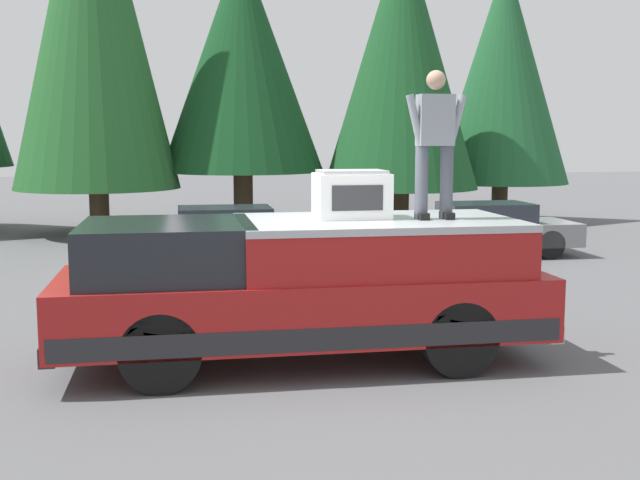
# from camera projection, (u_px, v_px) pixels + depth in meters

# --- Properties ---
(ground_plane) EXTENTS (90.00, 90.00, 0.00)m
(ground_plane) POSITION_uv_depth(u_px,v_px,m) (307.00, 364.00, 9.08)
(ground_plane) COLOR #565659
(pickup_truck) EXTENTS (2.01, 5.54, 1.65)m
(pickup_truck) POSITION_uv_depth(u_px,v_px,m) (303.00, 287.00, 9.09)
(pickup_truck) COLOR maroon
(pickup_truck) RESTS_ON ground
(compressor_unit) EXTENTS (0.65, 0.84, 0.56)m
(compressor_unit) POSITION_uv_depth(u_px,v_px,m) (352.00, 194.00, 9.18)
(compressor_unit) COLOR silver
(compressor_unit) RESTS_ON pickup_truck
(person_on_truck_bed) EXTENTS (0.29, 0.72, 1.69)m
(person_on_truck_bed) POSITION_uv_depth(u_px,v_px,m) (435.00, 140.00, 9.01)
(person_on_truck_bed) COLOR #4C515B
(person_on_truck_bed) RESTS_ON pickup_truck
(parked_car_grey) EXTENTS (1.64, 4.10, 1.16)m
(parked_car_grey) POSITION_uv_depth(u_px,v_px,m) (482.00, 229.00, 17.24)
(parked_car_grey) COLOR gray
(parked_car_grey) RESTS_ON ground
(parked_car_white) EXTENTS (1.64, 4.10, 1.16)m
(parked_car_white) POSITION_uv_depth(u_px,v_px,m) (221.00, 235.00, 16.22)
(parked_car_white) COLOR white
(parked_car_white) RESTS_ON ground
(conifer_far_left) EXTENTS (4.02, 4.02, 7.83)m
(conifer_far_left) POSITION_uv_depth(u_px,v_px,m) (503.00, 72.00, 23.62)
(conifer_far_left) COLOR #4C3826
(conifer_far_left) RESTS_ON ground
(conifer_left) EXTENTS (4.29, 4.29, 8.27)m
(conifer_left) POSITION_uv_depth(u_px,v_px,m) (402.00, 59.00, 21.60)
(conifer_left) COLOR #4C3826
(conifer_left) RESTS_ON ground
(conifer_center_left) EXTENTS (4.53, 4.53, 7.81)m
(conifer_center_left) POSITION_uv_depth(u_px,v_px,m) (242.00, 59.00, 21.74)
(conifer_center_left) COLOR #4C3826
(conifer_center_left) RESTS_ON ground
(conifer_center_right) EXTENTS (4.29, 4.29, 10.50)m
(conifer_center_right) POSITION_uv_depth(u_px,v_px,m) (92.00, 9.00, 20.28)
(conifer_center_right) COLOR #4C3826
(conifer_center_right) RESTS_ON ground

